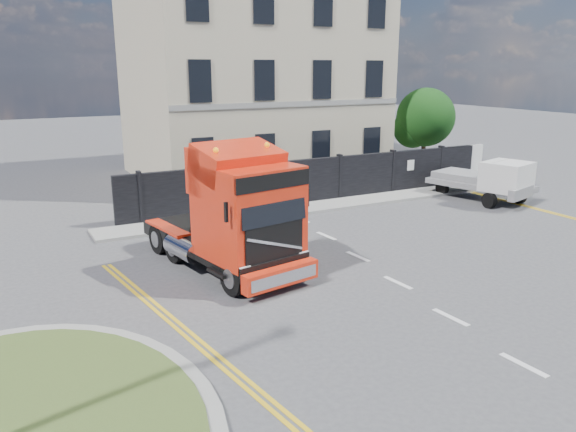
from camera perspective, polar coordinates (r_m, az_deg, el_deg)
ground at (r=15.02m, az=1.19°, el=-8.24°), size 120.00×120.00×0.00m
hoarding_fence at (r=25.37m, az=4.36°, el=3.75°), size 18.80×0.25×2.00m
georgian_building at (r=31.26m, az=-3.89°, el=14.68°), size 12.30×10.30×12.80m
tree at (r=32.19m, az=13.50°, el=9.46°), size 3.20×3.20×4.80m
pavement_far at (r=24.54m, az=4.33°, el=1.12°), size 20.00×1.60×0.12m
truck at (r=16.27m, az=-5.21°, el=-0.20°), size 3.41×6.56×3.74m
flatbed_pickup at (r=26.52m, az=20.38°, el=3.43°), size 3.06×5.02×1.93m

